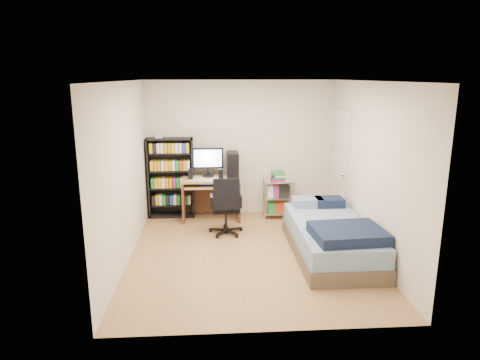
{
  "coord_description": "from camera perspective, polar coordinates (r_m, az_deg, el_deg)",
  "views": [
    {
      "loc": [
        -0.52,
        -5.88,
        2.57
      ],
      "look_at": [
        -0.12,
        0.4,
        1.03
      ],
      "focal_mm": 32.0,
      "sensor_mm": 36.0,
      "label": 1
    }
  ],
  "objects": [
    {
      "name": "bed",
      "position": [
        6.46,
        12.08,
        -7.43
      ],
      "size": [
        1.08,
        2.16,
        0.62
      ],
      "color": "brown",
      "rests_on": "room"
    },
    {
      "name": "office_chair",
      "position": [
        7.09,
        -1.87,
        -4.84
      ],
      "size": [
        0.6,
        0.6,
        0.98
      ],
      "rotation": [
        0.0,
        0.0,
        0.03
      ],
      "color": "black",
      "rests_on": "room"
    },
    {
      "name": "media_shelf",
      "position": [
        7.97,
        -9.2,
        0.42
      ],
      "size": [
        0.83,
        0.28,
        1.54
      ],
      "color": "black",
      "rests_on": "room"
    },
    {
      "name": "computer_desk",
      "position": [
        7.79,
        -3.13,
        -0.13
      ],
      "size": [
        1.04,
        0.6,
        1.31
      ],
      "color": "tan",
      "rests_on": "room"
    },
    {
      "name": "door",
      "position": [
        7.73,
        13.28,
        1.65
      ],
      "size": [
        0.12,
        0.8,
        2.0
      ],
      "color": "silver",
      "rests_on": "room"
    },
    {
      "name": "room",
      "position": [
        6.05,
        1.34,
        1.14
      ],
      "size": [
        3.58,
        4.08,
        2.58
      ],
      "color": "#A37B51",
      "rests_on": "ground"
    },
    {
      "name": "wire_cart",
      "position": [
        7.89,
        5.14,
        -1.02
      ],
      "size": [
        0.56,
        0.41,
        0.87
      ],
      "rotation": [
        0.0,
        0.0,
        -0.05
      ],
      "color": "silver",
      "rests_on": "room"
    }
  ]
}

